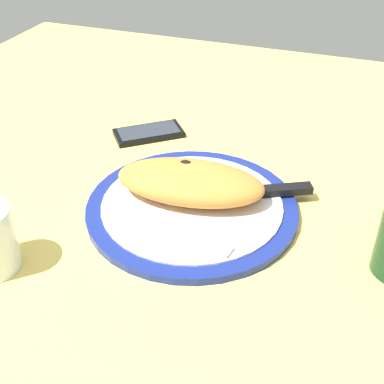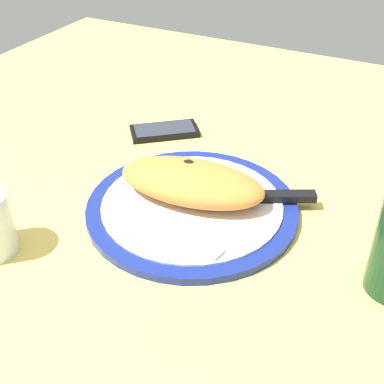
% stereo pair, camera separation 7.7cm
% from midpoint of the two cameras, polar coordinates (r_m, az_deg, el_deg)
% --- Properties ---
extents(ground_plane, '(1.50, 1.50, 0.03)m').
position_cam_midpoint_polar(ground_plane, '(0.80, 2.76, -3.06)').
color(ground_plane, '#EACC60').
extents(plate, '(0.32, 0.32, 0.02)m').
position_cam_midpoint_polar(plate, '(0.78, 2.80, -1.78)').
color(plate, navy).
rests_on(plate, ground_plane).
extents(calzone, '(0.24, 0.13, 0.05)m').
position_cam_midpoint_polar(calzone, '(0.78, 2.77, 1.02)').
color(calzone, orange).
rests_on(calzone, plate).
extents(fork, '(0.15, 0.04, 0.00)m').
position_cam_midpoint_polar(fork, '(0.71, 2.20, -5.16)').
color(fork, silver).
rests_on(fork, plate).
extents(knife, '(0.21, 0.12, 0.01)m').
position_cam_midpoint_polar(knife, '(0.80, 10.68, -0.65)').
color(knife, silver).
rests_on(knife, plate).
extents(smartphone, '(0.14, 0.13, 0.01)m').
position_cam_midpoint_polar(smartphone, '(0.99, -0.83, 6.67)').
color(smartphone, black).
rests_on(smartphone, ground_plane).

